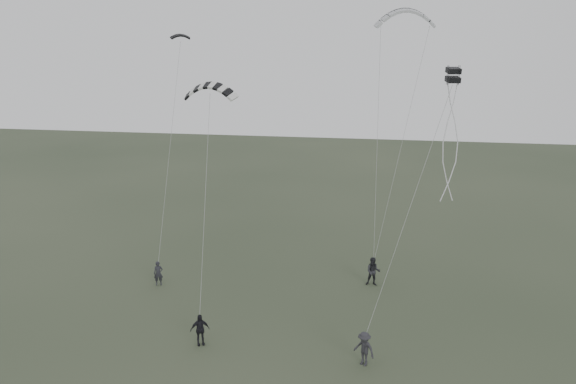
% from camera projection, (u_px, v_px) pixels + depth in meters
% --- Properties ---
extents(ground, '(140.00, 140.00, 0.00)m').
position_uv_depth(ground, '(242.00, 338.00, 30.98)').
color(ground, '#2F3B28').
rests_on(ground, ground).
extents(flyer_left, '(0.70, 0.57, 1.66)m').
position_uv_depth(flyer_left, '(158.00, 273.00, 37.61)').
color(flyer_left, '#222328').
rests_on(flyer_left, ground).
extents(flyer_right, '(0.96, 0.76, 1.96)m').
position_uv_depth(flyer_right, '(373.00, 271.00, 37.54)').
color(flyer_right, '#222327').
rests_on(flyer_right, ground).
extents(flyer_center, '(1.11, 0.86, 1.75)m').
position_uv_depth(flyer_center, '(200.00, 330.00, 30.07)').
color(flyer_center, black).
rests_on(flyer_center, ground).
extents(flyer_far, '(1.34, 1.16, 1.80)m').
position_uv_depth(flyer_far, '(364.00, 349.00, 28.14)').
color(flyer_far, '#27272B').
rests_on(flyer_far, ground).
extents(kite_dark_small, '(1.43, 1.13, 0.57)m').
position_uv_depth(kite_dark_small, '(180.00, 35.00, 39.13)').
color(kite_dark_small, black).
rests_on(kite_dark_small, flyer_left).
extents(kite_pale_large, '(4.17, 1.68, 1.82)m').
position_uv_depth(kite_pale_large, '(406.00, 11.00, 37.38)').
color(kite_pale_large, '#B3B6B9').
rests_on(kite_pale_large, flyer_right).
extents(kite_striped, '(3.36, 1.43, 1.47)m').
position_uv_depth(kite_striped, '(210.00, 85.00, 34.18)').
color(kite_striped, black).
rests_on(kite_striped, flyer_center).
extents(kite_box, '(0.80, 0.87, 0.80)m').
position_uv_depth(kite_box, '(453.00, 75.00, 28.27)').
color(kite_box, black).
rests_on(kite_box, flyer_far).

